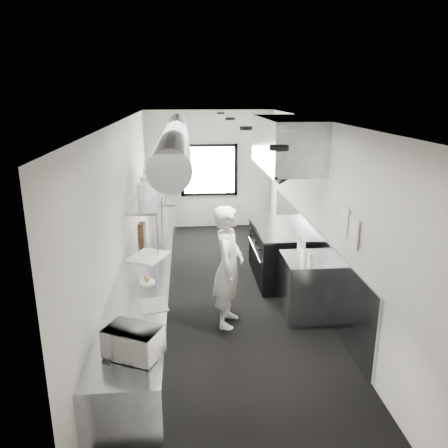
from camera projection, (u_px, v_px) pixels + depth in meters
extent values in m
cube|color=black|center=(223.00, 297.00, 7.26)|extent=(3.00, 8.00, 0.01)
cube|color=beige|center=(223.00, 121.00, 6.46)|extent=(3.00, 8.00, 0.01)
cube|color=silver|center=(209.00, 170.00, 10.68)|extent=(3.00, 0.02, 2.80)
cube|color=silver|center=(273.00, 368.00, 3.04)|extent=(3.00, 0.02, 2.80)
cube|color=silver|center=(124.00, 216.00, 6.73)|extent=(0.02, 8.00, 2.80)
cube|color=silver|center=(319.00, 212.00, 6.98)|extent=(0.02, 8.00, 2.80)
cube|color=gray|center=(309.00, 256.00, 7.51)|extent=(0.03, 5.50, 1.10)
cylinder|color=#9C9EA4|center=(176.00, 136.00, 6.85)|extent=(0.40, 6.40, 0.40)
cube|color=white|center=(209.00, 170.00, 10.64)|extent=(1.20, 0.03, 1.10)
cube|color=black|center=(209.00, 146.00, 10.49)|extent=(1.36, 0.03, 0.08)
cube|color=black|center=(209.00, 194.00, 10.82)|extent=(1.36, 0.03, 0.08)
cube|color=black|center=(182.00, 170.00, 10.60)|extent=(0.08, 0.03, 1.25)
cube|color=black|center=(236.00, 170.00, 10.71)|extent=(0.08, 0.03, 1.25)
cube|color=gray|center=(286.00, 143.00, 7.33)|extent=(0.80, 2.20, 0.80)
cube|color=gray|center=(263.00, 166.00, 7.41)|extent=(0.05, 2.20, 0.05)
cube|color=black|center=(281.00, 163.00, 7.42)|extent=(0.50, 2.10, 0.28)
cube|color=gray|center=(148.00, 287.00, 6.56)|extent=(0.70, 6.00, 0.90)
cube|color=gray|center=(149.00, 192.00, 7.67)|extent=(0.45, 3.00, 0.04)
cylinder|color=gray|center=(157.00, 235.00, 6.44)|extent=(0.04, 0.04, 0.66)
cylinder|color=gray|center=(161.00, 210.00, 7.78)|extent=(0.04, 0.04, 0.66)
cylinder|color=gray|center=(165.00, 193.00, 9.12)|extent=(0.04, 0.04, 0.66)
cube|color=black|center=(279.00, 254.00, 7.88)|extent=(0.85, 1.60, 0.90)
cube|color=gray|center=(280.00, 229.00, 7.75)|extent=(0.85, 1.60, 0.04)
cube|color=gray|center=(256.00, 255.00, 7.85)|extent=(0.03, 1.55, 0.80)
cylinder|color=gray|center=(255.00, 249.00, 7.82)|extent=(0.03, 1.30, 0.03)
cube|color=gray|center=(305.00, 287.00, 6.55)|extent=(0.65, 0.80, 0.90)
cube|color=gray|center=(161.00, 218.00, 10.09)|extent=(0.70, 1.20, 0.90)
cube|color=silver|center=(344.00, 221.00, 5.78)|extent=(0.02, 0.28, 0.38)
cube|color=silver|center=(354.00, 233.00, 5.46)|extent=(0.02, 0.28, 0.38)
imported|color=silver|center=(228.00, 267.00, 6.20)|extent=(0.58, 0.72, 1.74)
imported|color=white|center=(133.00, 342.00, 4.03)|extent=(0.56, 0.51, 0.27)
cylinder|color=#A5AEA0|center=(110.00, 331.00, 4.37)|extent=(0.20, 0.20, 0.11)
cylinder|color=#A5AEA0|center=(113.00, 332.00, 4.36)|extent=(0.18, 0.18, 0.11)
cube|color=silver|center=(153.00, 305.00, 5.01)|extent=(0.37, 0.42, 0.01)
cylinder|color=white|center=(147.00, 282.00, 5.60)|extent=(0.22, 0.22, 0.02)
sphere|color=tan|center=(147.00, 278.00, 5.59)|extent=(0.08, 0.08, 0.08)
cube|color=white|center=(148.00, 256.00, 6.48)|extent=(0.63, 0.71, 0.02)
cube|color=brown|center=(142.00, 230.00, 7.34)|extent=(0.12, 0.22, 0.23)
cylinder|color=white|center=(144.00, 191.00, 7.02)|extent=(0.25, 0.25, 0.25)
cylinder|color=white|center=(148.00, 186.00, 7.25)|extent=(0.31, 0.31, 0.32)
cylinder|color=white|center=(150.00, 179.00, 7.80)|extent=(0.28, 0.28, 0.34)
cylinder|color=white|center=(151.00, 173.00, 8.19)|extent=(0.31, 0.31, 0.40)
cylinder|color=white|center=(310.00, 260.00, 6.10)|extent=(0.08, 0.08, 0.19)
cylinder|color=white|center=(304.00, 256.00, 6.28)|extent=(0.07, 0.07, 0.17)
cylinder|color=white|center=(302.00, 252.00, 6.43)|extent=(0.06, 0.06, 0.16)
cylinder|color=white|center=(303.00, 249.00, 6.52)|extent=(0.07, 0.07, 0.19)
cylinder|color=white|center=(299.00, 245.00, 6.71)|extent=(0.06, 0.06, 0.17)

